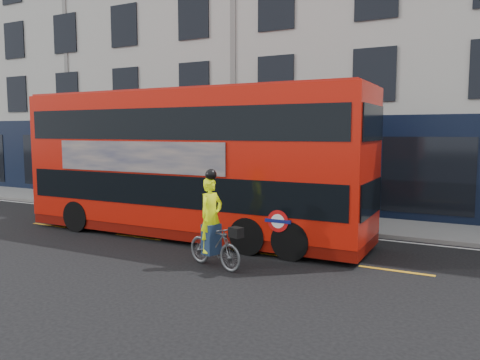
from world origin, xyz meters
The scene contains 8 objects.
ground centered at (0.00, 0.00, 0.00)m, with size 120.00×120.00×0.00m, color black.
pavement centered at (0.00, 6.50, 0.06)m, with size 60.00×3.00×0.12m, color gray.
kerb centered at (0.00, 5.00, 0.07)m, with size 60.00×0.12×0.13m, color slate.
building_terrace centered at (0.00, 12.94, 7.49)m, with size 50.00×10.07×15.00m.
road_edge_line centered at (0.00, 4.70, 0.00)m, with size 58.00×0.10×0.01m, color silver.
lane_dashes centered at (0.00, 1.50, 0.00)m, with size 58.00×0.12×0.01m, color orange, non-canonical shape.
bus centered at (1.43, 2.41, 2.40)m, with size 11.61×2.71×4.67m.
cyclist centered at (3.88, -0.28, 0.83)m, with size 1.90×1.04×2.47m.
Camera 1 is at (9.74, -10.12, 3.39)m, focal length 35.00 mm.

